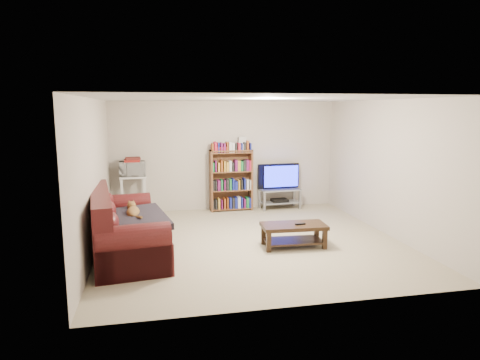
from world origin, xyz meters
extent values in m
plane|color=#BBAD8B|center=(0.00, 0.00, 0.00)|extent=(5.00, 5.00, 0.00)
plane|color=white|center=(0.00, 0.00, 2.40)|extent=(5.00, 5.00, 0.00)
plane|color=beige|center=(0.00, 2.50, 1.20)|extent=(5.00, 0.00, 5.00)
plane|color=beige|center=(0.00, -2.50, 1.20)|extent=(5.00, 0.00, 5.00)
plane|color=beige|center=(-2.50, 0.00, 1.20)|extent=(0.00, 5.00, 5.00)
plane|color=beige|center=(2.50, 0.00, 1.20)|extent=(0.00, 5.00, 5.00)
cube|color=#481214|center=(-2.02, -0.22, 0.23)|extent=(1.32, 2.48, 0.45)
cube|color=#481214|center=(-2.39, -0.27, 0.51)|extent=(0.56, 2.38, 0.99)
cube|color=#481214|center=(-1.88, -1.28, 0.29)|extent=(0.99, 0.36, 0.57)
cube|color=#481214|center=(-2.15, 0.83, 0.29)|extent=(0.99, 0.36, 0.57)
cube|color=black|center=(-1.90, -0.37, 0.58)|extent=(1.14, 1.35, 0.20)
cube|color=black|center=(0.63, -0.43, 0.35)|extent=(1.07, 0.57, 0.06)
cube|color=black|center=(0.63, -0.43, 0.10)|extent=(0.96, 0.52, 0.03)
cube|color=black|center=(0.15, -0.61, 0.16)|extent=(0.07, 0.07, 0.32)
cube|color=black|center=(1.08, -0.65, 0.16)|extent=(0.07, 0.07, 0.32)
cube|color=black|center=(0.17, -0.21, 0.16)|extent=(0.07, 0.07, 0.32)
cube|color=black|center=(1.10, -0.25, 0.16)|extent=(0.07, 0.07, 0.32)
cube|color=black|center=(0.72, -0.48, 0.39)|extent=(0.17, 0.06, 0.02)
cube|color=#999EA3|center=(1.19, 2.22, 0.44)|extent=(0.93, 0.47, 0.03)
cube|color=#999EA3|center=(1.19, 2.22, 0.15)|extent=(0.89, 0.45, 0.02)
cube|color=gray|center=(0.78, 2.02, 0.23)|extent=(0.05, 0.05, 0.45)
cube|color=gray|center=(1.63, 2.07, 0.23)|extent=(0.05, 0.05, 0.45)
cube|color=gray|center=(0.76, 2.37, 0.23)|extent=(0.05, 0.05, 0.45)
cube|color=gray|center=(1.60, 2.42, 0.23)|extent=(0.05, 0.05, 0.45)
imported|color=black|center=(1.19, 2.22, 0.74)|extent=(0.98, 0.19, 0.56)
cube|color=black|center=(1.19, 2.22, 0.19)|extent=(0.38, 0.28, 0.06)
cube|color=brown|center=(-0.36, 2.29, 0.68)|extent=(0.05, 0.29, 1.35)
cube|color=brown|center=(0.54, 2.31, 0.68)|extent=(0.05, 0.29, 1.35)
cube|color=brown|center=(0.09, 2.30, 1.34)|extent=(0.94, 0.31, 0.03)
cube|color=maroon|center=(-0.12, 2.30, 1.39)|extent=(0.27, 0.21, 0.07)
cube|color=silver|center=(-2.02, 2.19, 0.84)|extent=(0.57, 0.43, 0.04)
cube|color=silver|center=(-2.02, 2.19, 0.30)|extent=(0.51, 0.39, 0.03)
cube|color=silver|center=(-2.23, 2.02, 0.41)|extent=(0.05, 0.05, 0.82)
cube|color=silver|center=(-1.78, 2.05, 0.41)|extent=(0.05, 0.05, 0.82)
cube|color=silver|center=(-2.26, 2.33, 0.41)|extent=(0.05, 0.05, 0.82)
cube|color=silver|center=(-1.80, 2.37, 0.41)|extent=(0.05, 0.05, 0.82)
imported|color=silver|center=(-2.02, 2.19, 1.01)|extent=(0.56, 0.40, 0.29)
cube|color=maroon|center=(-2.02, 2.19, 1.18)|extent=(0.33, 0.30, 0.05)
camera|label=1|loc=(-1.60, -6.87, 2.24)|focal=32.00mm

